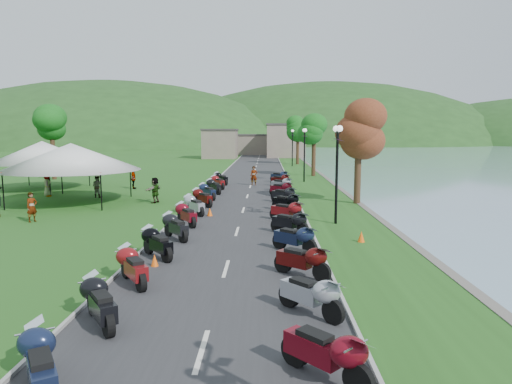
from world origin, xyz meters
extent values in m
cube|color=#303033|center=(0.00, 40.00, 0.01)|extent=(7.00, 120.00, 0.02)
cube|color=gray|center=(-2.00, 85.00, 2.50)|extent=(18.00, 16.00, 5.00)
imported|color=slate|center=(-10.99, 18.15, 0.00)|extent=(0.67, 0.72, 1.59)
imported|color=slate|center=(-10.88, 27.24, 0.00)|extent=(0.88, 0.65, 1.62)
cone|color=#F2590C|center=(-2.55, 10.25, 0.22)|extent=(0.28, 0.28, 0.44)
camera|label=1|loc=(1.39, -5.32, 4.73)|focal=32.00mm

